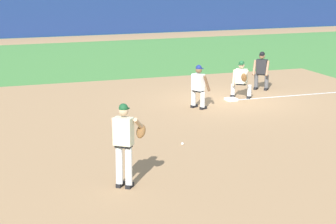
# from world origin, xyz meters

# --- Properties ---
(ground_plane) EXTENTS (160.00, 160.00, 0.00)m
(ground_plane) POSITION_xyz_m (0.00, 0.00, 0.00)
(ground_plane) COLOR #47843D
(infield_dirt_patch) EXTENTS (18.00, 18.00, 0.01)m
(infield_dirt_patch) POSITION_xyz_m (-2.99, -3.71, 0.00)
(infield_dirt_patch) COLOR #A87F56
(infield_dirt_patch) RESTS_ON ground
(warning_track_strip) EXTENTS (48.00, 3.20, 0.01)m
(warning_track_strip) POSITION_xyz_m (0.00, 20.00, 0.00)
(warning_track_strip) COLOR #A87F56
(warning_track_strip) RESTS_ON ground
(first_base_bag) EXTENTS (0.38, 0.38, 0.09)m
(first_base_bag) POSITION_xyz_m (0.00, 0.00, 0.04)
(first_base_bag) COLOR white
(first_base_bag) RESTS_ON ground
(baseball) EXTENTS (0.07, 0.07, 0.07)m
(baseball) POSITION_xyz_m (-3.62, -4.73, 0.04)
(baseball) COLOR white
(baseball) RESTS_ON ground
(pitcher) EXTENTS (0.85, 0.54, 1.86)m
(pitcher) POSITION_xyz_m (-5.95, -7.41, 1.06)
(pitcher) COLOR black
(pitcher) RESTS_ON ground
(first_baseman) EXTENTS (0.71, 1.09, 1.34)m
(first_baseman) POSITION_xyz_m (0.52, 0.27, 0.73)
(first_baseman) COLOR black
(first_baseman) RESTS_ON ground
(baserunner) EXTENTS (0.61, 0.67, 1.46)m
(baserunner) POSITION_xyz_m (-1.55, -0.77, 0.79)
(baserunner) COLOR black
(baserunner) RESTS_ON ground
(umpire) EXTENTS (0.68, 0.66, 1.46)m
(umpire) POSITION_xyz_m (1.91, 1.41, 0.79)
(umpire) COLOR black
(umpire) RESTS_ON ground
(outfield_wall) EXTENTS (48.00, 0.50, 2.60)m
(outfield_wall) POSITION_xyz_m (0.00, 22.00, 1.30)
(outfield_wall) COLOR navy
(outfield_wall) RESTS_ON ground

